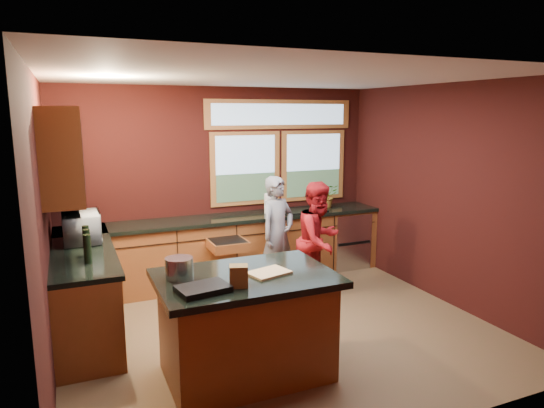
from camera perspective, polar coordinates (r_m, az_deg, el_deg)
floor at (r=5.51m, az=0.83°, el=-14.47°), size 4.50×4.50×0.00m
room_shell at (r=5.12m, az=-6.74°, el=4.50°), size 4.52×4.02×2.71m
back_counter at (r=6.90m, az=-3.39°, el=-5.12°), size 4.50×0.64×0.93m
left_counter at (r=5.72m, az=-21.26°, el=-9.21°), size 0.64×2.30×0.93m
island at (r=4.47m, az=-3.06°, el=-14.00°), size 1.55×1.05×0.95m
person_grey at (r=6.38m, az=0.64°, el=-3.59°), size 0.66×0.56×1.54m
person_red at (r=6.18m, az=5.53°, el=-4.29°), size 0.90×0.82×1.50m
microwave at (r=5.78m, az=-21.48°, el=-2.59°), size 0.41×0.59×0.32m
potted_plant at (r=7.37m, az=6.49°, el=0.93°), size 0.31×0.27×0.35m
paper_towel at (r=6.90m, az=-0.42°, el=0.06°), size 0.12×0.12×0.28m
cutting_board at (r=4.32m, az=-0.38°, el=-8.08°), size 0.40×0.33×0.02m
stock_pot at (r=4.26m, az=-10.87°, el=-7.40°), size 0.24×0.24×0.18m
paper_bag at (r=4.00m, az=-3.94°, el=-8.46°), size 0.18×0.16×0.18m
black_tray at (r=3.94m, az=-8.11°, el=-9.85°), size 0.44×0.34×0.05m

